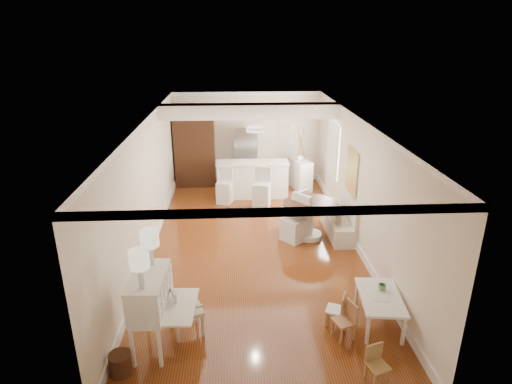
{
  "coord_description": "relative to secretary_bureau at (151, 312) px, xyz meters",
  "views": [
    {
      "loc": [
        -0.42,
        -8.5,
        4.49
      ],
      "look_at": [
        0.05,
        0.3,
        1.17
      ],
      "focal_mm": 30.0,
      "sensor_mm": 36.0,
      "label": 1
    }
  ],
  "objects": [
    {
      "name": "bar_stool_right",
      "position": [
        2.0,
        5.4,
        -0.07
      ],
      "size": [
        0.53,
        0.53,
        1.09
      ],
      "primitive_type": "cube",
      "rotation": [
        0.0,
        0.0,
        -0.26
      ],
      "color": "silver",
      "rests_on": "ground"
    },
    {
      "name": "banquette",
      "position": [
        3.67,
        3.65,
        -0.13
      ],
      "size": [
        0.52,
        1.6,
        0.98
      ],
      "primitive_type": "cube",
      "color": "silver",
      "rests_on": "ground"
    },
    {
      "name": "slip_chair_near",
      "position": [
        2.62,
        3.42,
        -0.09
      ],
      "size": [
        0.72,
        0.72,
        1.05
      ],
      "primitive_type": "cube",
      "rotation": [
        0.0,
        0.0,
        -0.87
      ],
      "color": "silver",
      "rests_on": "ground"
    },
    {
      "name": "slip_chair_far",
      "position": [
        2.67,
        4.03,
        -0.11
      ],
      "size": [
        0.69,
        0.69,
        1.02
      ],
      "primitive_type": "cube",
      "rotation": [
        0.0,
        0.0,
        -2.52
      ],
      "color": "white",
      "rests_on": "ground"
    },
    {
      "name": "kids_table",
      "position": [
        3.56,
        0.32,
        -0.35
      ],
      "size": [
        0.76,
        1.14,
        0.54
      ],
      "primitive_type": "cube",
      "rotation": [
        0.0,
        0.0,
        -0.11
      ],
      "color": "white",
      "rests_on": "ground"
    },
    {
      "name": "bar_stool_left",
      "position": [
        0.99,
        5.77,
        -0.13
      ],
      "size": [
        0.48,
        0.48,
        0.97
      ],
      "primitive_type": "cube",
      "rotation": [
        0.0,
        0.0,
        -0.29
      ],
      "color": "white",
      "rests_on": "ground"
    },
    {
      "name": "dining_table",
      "position": [
        2.98,
        3.5,
        -0.19
      ],
      "size": [
        1.4,
        1.4,
        0.86
      ],
      "primitive_type": "cylinder",
      "rotation": [
        0.0,
        0.0,
        0.13
      ],
      "color": "#432315",
      "rests_on": "ground"
    },
    {
      "name": "kids_chair_a",
      "position": [
        2.91,
        0.03,
        -0.31
      ],
      "size": [
        0.38,
        0.38,
        0.62
      ],
      "primitive_type": "cube",
      "rotation": [
        0.0,
        0.0,
        -1.22
      ],
      "color": "#B47C52",
      "rests_on": "ground"
    },
    {
      "name": "sideboard",
      "position": [
        3.25,
        6.83,
        -0.17
      ],
      "size": [
        0.67,
        1.03,
        0.9
      ],
      "primitive_type": "cube",
      "rotation": [
        0.0,
        0.0,
        0.28
      ],
      "color": "silver",
      "rests_on": "ground"
    },
    {
      "name": "breakfast_counter",
      "position": [
        1.78,
        6.25,
        -0.1
      ],
      "size": [
        2.05,
        0.65,
        1.03
      ],
      "primitive_type": "cube",
      "color": "white",
      "rests_on": "ground"
    },
    {
      "name": "pencil_cup",
      "position": [
        3.64,
        0.5,
        -0.03
      ],
      "size": [
        0.16,
        0.16,
        0.1
      ],
      "primitive_type": "imported",
      "rotation": [
        0.0,
        0.0,
        -0.26
      ],
      "color": "#5A9B5E",
      "rests_on": "kids_table"
    },
    {
      "name": "room",
      "position": [
        1.72,
        3.47,
        1.36
      ],
      "size": [
        9.0,
        9.04,
        2.82
      ],
      "color": "brown",
      "rests_on": "ground"
    },
    {
      "name": "fridge",
      "position": [
        1.98,
        7.3,
        0.28
      ],
      "size": [
        0.75,
        0.65,
        1.8
      ],
      "primitive_type": "imported",
      "color": "silver",
      "rests_on": "ground"
    },
    {
      "name": "pantry_cabinet",
      "position": [
        0.08,
        7.33,
        0.53
      ],
      "size": [
        1.2,
        0.6,
        2.3
      ],
      "primitive_type": "cube",
      "color": "#381E11",
      "rests_on": "ground"
    },
    {
      "name": "secretary_bureau",
      "position": [
        0.0,
        0.0,
        0.0
      ],
      "size": [
        1.01,
        1.03,
        1.24
      ],
      "primitive_type": "cube",
      "rotation": [
        0.0,
        0.0,
        -0.04
      ],
      "color": "white",
      "rests_on": "ground"
    },
    {
      "name": "wicker_basket",
      "position": [
        -0.37,
        -0.53,
        -0.46
      ],
      "size": [
        0.37,
        0.37,
        0.32
      ],
      "primitive_type": "cylinder",
      "rotation": [
        0.0,
        0.0,
        -0.19
      ],
      "color": "#492916",
      "rests_on": "ground"
    },
    {
      "name": "kids_chair_b",
      "position": [
        2.85,
        0.36,
        -0.33
      ],
      "size": [
        0.37,
        0.37,
        0.58
      ],
      "primitive_type": "cube",
      "rotation": [
        0.0,
        0.0,
        -2.0
      ],
      "color": "#A77F4C",
      "rests_on": "ground"
    },
    {
      "name": "gustavian_armchair",
      "position": [
        0.48,
        0.3,
        -0.19
      ],
      "size": [
        0.63,
        0.63,
        0.86
      ],
      "primitive_type": "cube",
      "rotation": [
        0.0,
        0.0,
        1.91
      ],
      "color": "silver",
      "rests_on": "ground"
    },
    {
      "name": "kids_chair_c",
      "position": [
        3.15,
        -0.88,
        -0.34
      ],
      "size": [
        0.33,
        0.33,
        0.55
      ],
      "primitive_type": "cube",
      "rotation": [
        0.0,
        0.0,
        0.31
      ],
      "color": "#A07A48",
      "rests_on": "ground"
    },
    {
      "name": "branch_vase",
      "position": [
        3.21,
        6.79,
        0.38
      ],
      "size": [
        0.2,
        0.2,
        0.2
      ],
      "primitive_type": "imported",
      "rotation": [
        0.0,
        0.0,
        0.08
      ],
      "color": "white",
      "rests_on": "sideboard"
    }
  ]
}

